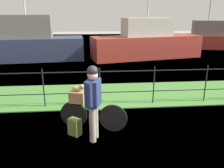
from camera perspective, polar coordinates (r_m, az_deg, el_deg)
name	(u,v)px	position (r m, az deg, el deg)	size (l,w,h in m)	color
ground_plane	(143,147)	(5.05, 7.70, -15.19)	(60.00, 60.00, 0.00)	#9E9993
grass_strip	(123,94)	(7.88, 2.74, -2.55)	(27.00, 2.40, 0.03)	#478438
harbor_water	(108,55)	(15.29, -1.09, 7.29)	(30.00, 30.00, 0.00)	#60849E
iron_fence	(127,83)	(6.85, 3.78, 0.15)	(18.04, 0.04, 1.17)	black
bicycle_main	(92,115)	(5.54, -4.90, -7.82)	(1.59, 0.52, 0.67)	black
wooden_crate	(78,97)	(5.47, -8.58, -3.16)	(0.36, 0.26, 0.27)	#A87F51
terrier_dog	(78,88)	(5.39, -8.43, -1.06)	(0.32, 0.21, 0.18)	tan
cyclist_person	(93,97)	(4.84, -4.71, -3.27)	(0.36, 0.52, 1.68)	gray
backpack_on_paving	(75,127)	(5.40, -9.31, -10.49)	(0.28, 0.18, 0.40)	olive
moored_boat_near	(147,43)	(14.32, 8.62, 10.05)	(6.89, 3.16, 3.99)	#9E3328
moored_boat_mid	(28,44)	(14.37, -20.09, 9.40)	(6.42, 2.52, 4.17)	#2D3856
moored_boat_far	(206,38)	(19.50, 22.48, 10.50)	(5.18, 2.79, 3.71)	#9E3328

